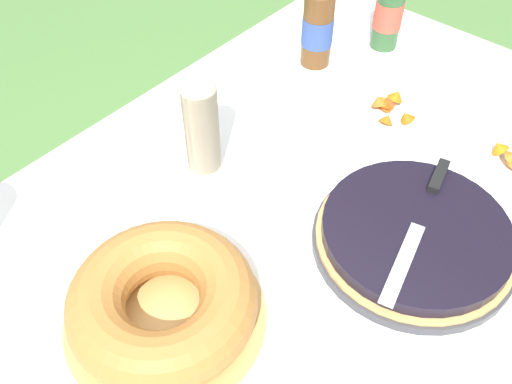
{
  "coord_description": "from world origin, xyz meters",
  "views": [
    {
      "loc": [
        -0.56,
        -0.45,
        1.64
      ],
      "look_at": [
        0.01,
        0.04,
        0.84
      ],
      "focal_mm": 40.0,
      "sensor_mm": 36.0,
      "label": 1
    }
  ],
  "objects_px": {
    "berry_tart": "(415,237)",
    "snack_plate_near": "(388,110)",
    "cider_bottle_green": "(390,6)",
    "cider_bottle_amber": "(318,23)",
    "serving_knife": "(423,214)",
    "bundt_cake": "(165,304)",
    "cup_stack": "(202,128)"
  },
  "relations": [
    {
      "from": "cider_bottle_green",
      "to": "snack_plate_near",
      "type": "xyz_separation_m",
      "value": [
        -0.25,
        -0.17,
        -0.1
      ]
    },
    {
      "from": "berry_tart",
      "to": "bundt_cake",
      "type": "relative_size",
      "value": 1.1
    },
    {
      "from": "berry_tart",
      "to": "snack_plate_near",
      "type": "distance_m",
      "value": 0.4
    },
    {
      "from": "berry_tart",
      "to": "cup_stack",
      "type": "height_order",
      "value": "cup_stack"
    },
    {
      "from": "serving_knife",
      "to": "cup_stack",
      "type": "relative_size",
      "value": 1.62
    },
    {
      "from": "cider_bottle_green",
      "to": "cider_bottle_amber",
      "type": "xyz_separation_m",
      "value": [
        -0.19,
        0.09,
        -0.0
      ]
    },
    {
      "from": "berry_tart",
      "to": "serving_knife",
      "type": "distance_m",
      "value": 0.05
    },
    {
      "from": "bundt_cake",
      "to": "cider_bottle_green",
      "type": "distance_m",
      "value": 0.99
    },
    {
      "from": "berry_tart",
      "to": "cider_bottle_amber",
      "type": "bearing_deg",
      "value": 53.91
    },
    {
      "from": "serving_knife",
      "to": "cider_bottle_amber",
      "type": "bearing_deg",
      "value": -137.78
    },
    {
      "from": "berry_tart",
      "to": "bundt_cake",
      "type": "xyz_separation_m",
      "value": [
        -0.42,
        0.24,
        0.02
      ]
    },
    {
      "from": "berry_tart",
      "to": "snack_plate_near",
      "type": "height_order",
      "value": "berry_tart"
    },
    {
      "from": "bundt_cake",
      "to": "snack_plate_near",
      "type": "bearing_deg",
      "value": 0.92
    },
    {
      "from": "cider_bottle_green",
      "to": "cider_bottle_amber",
      "type": "distance_m",
      "value": 0.21
    },
    {
      "from": "bundt_cake",
      "to": "cup_stack",
      "type": "bearing_deg",
      "value": 34.39
    },
    {
      "from": "bundt_cake",
      "to": "snack_plate_near",
      "type": "distance_m",
      "value": 0.73
    },
    {
      "from": "cup_stack",
      "to": "cider_bottle_green",
      "type": "distance_m",
      "value": 0.66
    },
    {
      "from": "serving_knife",
      "to": "snack_plate_near",
      "type": "height_order",
      "value": "serving_knife"
    },
    {
      "from": "cider_bottle_amber",
      "to": "snack_plate_near",
      "type": "xyz_separation_m",
      "value": [
        -0.06,
        -0.26,
        -0.1
      ]
    },
    {
      "from": "serving_knife",
      "to": "snack_plate_near",
      "type": "bearing_deg",
      "value": -152.99
    },
    {
      "from": "serving_knife",
      "to": "cider_bottle_amber",
      "type": "relative_size",
      "value": 1.18
    },
    {
      "from": "cup_stack",
      "to": "snack_plate_near",
      "type": "xyz_separation_m",
      "value": [
        0.42,
        -0.2,
        -0.1
      ]
    },
    {
      "from": "serving_knife",
      "to": "cider_bottle_green",
      "type": "height_order",
      "value": "cider_bottle_green"
    },
    {
      "from": "serving_knife",
      "to": "cider_bottle_amber",
      "type": "height_order",
      "value": "cider_bottle_amber"
    },
    {
      "from": "snack_plate_near",
      "to": "cup_stack",
      "type": "bearing_deg",
      "value": 154.38
    },
    {
      "from": "cup_stack",
      "to": "snack_plate_near",
      "type": "bearing_deg",
      "value": -25.62
    },
    {
      "from": "snack_plate_near",
      "to": "cider_bottle_green",
      "type": "bearing_deg",
      "value": 34.05
    },
    {
      "from": "cider_bottle_amber",
      "to": "berry_tart",
      "type": "bearing_deg",
      "value": -126.09
    },
    {
      "from": "serving_knife",
      "to": "snack_plate_near",
      "type": "xyz_separation_m",
      "value": [
        0.28,
        0.24,
        -0.05
      ]
    },
    {
      "from": "cider_bottle_amber",
      "to": "bundt_cake",
      "type": "bearing_deg",
      "value": -160.96
    },
    {
      "from": "snack_plate_near",
      "to": "berry_tart",
      "type": "bearing_deg",
      "value": -141.42
    },
    {
      "from": "cup_stack",
      "to": "cider_bottle_amber",
      "type": "height_order",
      "value": "cider_bottle_amber"
    }
  ]
}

